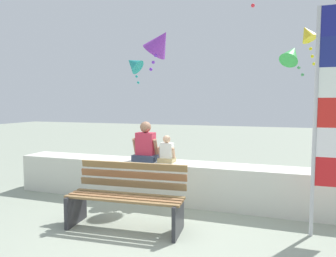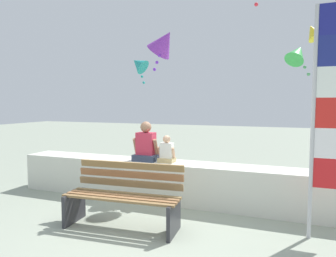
{
  "view_description": "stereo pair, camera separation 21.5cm",
  "coord_description": "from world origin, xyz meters",
  "px_view_note": "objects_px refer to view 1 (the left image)",
  "views": [
    {
      "loc": [
        1.56,
        -3.94,
        1.75
      ],
      "look_at": [
        -0.22,
        1.27,
        1.3
      ],
      "focal_mm": 33.38,
      "sensor_mm": 36.0,
      "label": 1
    },
    {
      "loc": [
        1.76,
        -3.87,
        1.75
      ],
      "look_at": [
        -0.22,
        1.27,
        1.3
      ],
      "focal_mm": 33.38,
      "sensor_mm": 36.0,
      "label": 2
    }
  ],
  "objects_px": {
    "park_bench": "(127,198)",
    "flag_banner": "(325,108)",
    "person_adult": "(146,146)",
    "kite_yellow": "(307,34)",
    "kite_green": "(292,54)",
    "kite_purple": "(160,42)",
    "kite_teal": "(133,64)",
    "person_child": "(167,152)"
  },
  "relations": [
    {
      "from": "park_bench",
      "to": "flag_banner",
      "type": "relative_size",
      "value": 0.57
    },
    {
      "from": "person_adult",
      "to": "flag_banner",
      "type": "height_order",
      "value": "flag_banner"
    },
    {
      "from": "person_adult",
      "to": "kite_yellow",
      "type": "xyz_separation_m",
      "value": [
        2.92,
        3.37,
        2.48
      ]
    },
    {
      "from": "park_bench",
      "to": "kite_green",
      "type": "bearing_deg",
      "value": 64.01
    },
    {
      "from": "flag_banner",
      "to": "kite_purple",
      "type": "distance_m",
      "value": 4.93
    },
    {
      "from": "kite_purple",
      "to": "kite_teal",
      "type": "height_order",
      "value": "kite_purple"
    },
    {
      "from": "kite_green",
      "to": "person_adult",
      "type": "bearing_deg",
      "value": -126.62
    },
    {
      "from": "flag_banner",
      "to": "kite_green",
      "type": "relative_size",
      "value": 3.22
    },
    {
      "from": "flag_banner",
      "to": "kite_green",
      "type": "distance_m",
      "value": 4.45
    },
    {
      "from": "kite_purple",
      "to": "kite_teal",
      "type": "xyz_separation_m",
      "value": [
        -1.22,
        1.0,
        -0.38
      ]
    },
    {
      "from": "park_bench",
      "to": "kite_purple",
      "type": "distance_m",
      "value": 4.76
    },
    {
      "from": "kite_green",
      "to": "kite_yellow",
      "type": "bearing_deg",
      "value": -15.1
    },
    {
      "from": "kite_purple",
      "to": "kite_teal",
      "type": "distance_m",
      "value": 1.62
    },
    {
      "from": "park_bench",
      "to": "person_adult",
      "type": "bearing_deg",
      "value": 101.2
    },
    {
      "from": "kite_green",
      "to": "kite_teal",
      "type": "xyz_separation_m",
      "value": [
        -4.4,
        -0.07,
        -0.08
      ]
    },
    {
      "from": "flag_banner",
      "to": "kite_teal",
      "type": "relative_size",
      "value": 3.34
    },
    {
      "from": "flag_banner",
      "to": "kite_teal",
      "type": "height_order",
      "value": "kite_teal"
    },
    {
      "from": "flag_banner",
      "to": "kite_purple",
      "type": "relative_size",
      "value": 2.47
    },
    {
      "from": "park_bench",
      "to": "kite_green",
      "type": "xyz_separation_m",
      "value": [
        2.32,
        4.76,
        2.57
      ]
    },
    {
      "from": "person_child",
      "to": "kite_green",
      "type": "distance_m",
      "value": 4.6
    },
    {
      "from": "person_child",
      "to": "kite_purple",
      "type": "relative_size",
      "value": 0.4
    },
    {
      "from": "person_adult",
      "to": "kite_purple",
      "type": "distance_m",
      "value": 3.39
    },
    {
      "from": "person_child",
      "to": "flag_banner",
      "type": "relative_size",
      "value": 0.16
    },
    {
      "from": "person_child",
      "to": "kite_purple",
      "type": "bearing_deg",
      "value": 112.84
    },
    {
      "from": "person_child",
      "to": "kite_yellow",
      "type": "bearing_deg",
      "value": 53.31
    },
    {
      "from": "person_adult",
      "to": "person_child",
      "type": "height_order",
      "value": "person_adult"
    },
    {
      "from": "kite_green",
      "to": "kite_teal",
      "type": "distance_m",
      "value": 4.4
    },
    {
      "from": "person_child",
      "to": "kite_yellow",
      "type": "distance_m",
      "value": 4.93
    },
    {
      "from": "kite_purple",
      "to": "park_bench",
      "type": "bearing_deg",
      "value": -76.87
    },
    {
      "from": "kite_teal",
      "to": "kite_yellow",
      "type": "distance_m",
      "value": 4.78
    },
    {
      "from": "person_adult",
      "to": "kite_green",
      "type": "height_order",
      "value": "kite_green"
    },
    {
      "from": "kite_green",
      "to": "kite_purple",
      "type": "relative_size",
      "value": 0.77
    },
    {
      "from": "person_child",
      "to": "kite_teal",
      "type": "bearing_deg",
      "value": 123.29
    },
    {
      "from": "person_adult",
      "to": "kite_teal",
      "type": "relative_size",
      "value": 0.81
    },
    {
      "from": "park_bench",
      "to": "kite_green",
      "type": "height_order",
      "value": "kite_green"
    },
    {
      "from": "park_bench",
      "to": "kite_green",
      "type": "distance_m",
      "value": 5.89
    },
    {
      "from": "person_adult",
      "to": "person_child",
      "type": "relative_size",
      "value": 1.49
    },
    {
      "from": "park_bench",
      "to": "flag_banner",
      "type": "height_order",
      "value": "flag_banner"
    },
    {
      "from": "kite_purple",
      "to": "kite_yellow",
      "type": "xyz_separation_m",
      "value": [
        3.52,
        0.97,
        0.17
      ]
    },
    {
      "from": "park_bench",
      "to": "person_child",
      "type": "xyz_separation_m",
      "value": [
        0.15,
        1.29,
        0.47
      ]
    },
    {
      "from": "kite_green",
      "to": "flag_banner",
      "type": "bearing_deg",
      "value": -86.96
    },
    {
      "from": "person_adult",
      "to": "kite_teal",
      "type": "bearing_deg",
      "value": 118.25
    }
  ]
}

